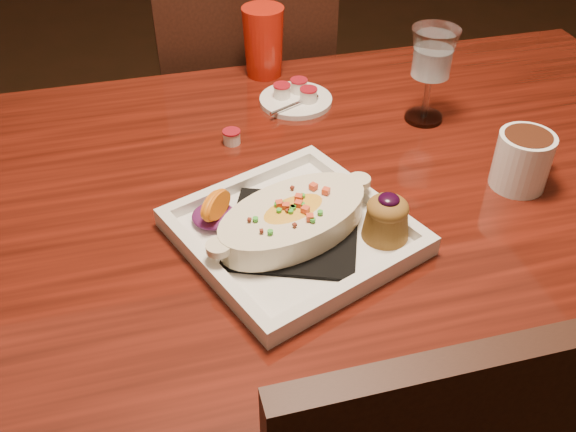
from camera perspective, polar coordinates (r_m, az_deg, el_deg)
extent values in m
cube|color=maroon|center=(1.06, 2.34, 2.08)|extent=(1.50, 0.90, 0.04)
cylinder|color=black|center=(1.81, 19.32, 2.52)|extent=(0.07, 0.07, 0.71)
cube|color=black|center=(1.78, -4.37, 7.97)|extent=(0.42, 0.42, 0.04)
cylinder|color=black|center=(2.07, -0.37, 5.62)|extent=(0.04, 0.04, 0.45)
cylinder|color=black|center=(2.03, -9.73, 4.20)|extent=(0.04, 0.04, 0.45)
cylinder|color=black|center=(1.81, 2.31, -0.12)|extent=(0.04, 0.04, 0.45)
cylinder|color=black|center=(1.76, -8.36, -1.90)|extent=(0.04, 0.04, 0.45)
cube|color=black|center=(1.50, -3.38, 12.56)|extent=(0.40, 0.03, 0.46)
cube|color=white|center=(0.93, 0.47, -1.79)|extent=(0.38, 0.38, 0.01)
cube|color=black|center=(0.93, 0.47, -1.37)|extent=(0.24, 0.24, 0.01)
ellipsoid|color=yellow|center=(0.91, 0.48, -0.19)|extent=(0.23, 0.18, 0.04)
ellipsoid|color=#5B144F|center=(0.95, -6.62, 0.03)|extent=(0.07, 0.07, 0.02)
cone|color=brown|center=(0.92, 8.71, -0.52)|extent=(0.07, 0.07, 0.05)
ellipsoid|color=brown|center=(0.90, 8.86, 0.70)|extent=(0.06, 0.06, 0.03)
ellipsoid|color=black|center=(0.90, 8.96, 1.45)|extent=(0.03, 0.03, 0.01)
cylinder|color=white|center=(1.08, 20.09, 4.63)|extent=(0.09, 0.09, 0.09)
cylinder|color=#381A0F|center=(1.06, 20.53, 6.31)|extent=(0.07, 0.07, 0.02)
torus|color=white|center=(1.12, 21.43, 5.45)|extent=(0.07, 0.04, 0.07)
cylinder|color=silver|center=(1.24, 11.94, 8.59)|extent=(0.07, 0.07, 0.01)
cylinder|color=silver|center=(1.22, 12.20, 10.26)|extent=(0.01, 0.01, 0.08)
cone|color=silver|center=(1.18, 12.77, 13.89)|extent=(0.08, 0.08, 0.09)
cylinder|color=white|center=(1.27, 0.70, 10.26)|extent=(0.14, 0.14, 0.01)
cylinder|color=white|center=(1.26, -0.55, 11.01)|extent=(0.03, 0.03, 0.02)
cylinder|color=#B01524|center=(1.26, -0.55, 11.54)|extent=(0.03, 0.03, 0.00)
cylinder|color=white|center=(1.28, 0.97, 11.46)|extent=(0.03, 0.03, 0.02)
cylinder|color=#B01524|center=(1.28, 0.97, 11.98)|extent=(0.03, 0.03, 0.00)
cylinder|color=white|center=(1.25, 1.83, 10.67)|extent=(0.03, 0.03, 0.02)
cylinder|color=#B01524|center=(1.24, 1.85, 11.20)|extent=(0.03, 0.03, 0.00)
cylinder|color=white|center=(1.14, -5.02, 6.96)|extent=(0.03, 0.03, 0.02)
cylinder|color=#B01524|center=(1.14, -5.06, 7.49)|extent=(0.03, 0.03, 0.00)
cone|color=red|center=(1.35, -2.19, 15.20)|extent=(0.09, 0.09, 0.14)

